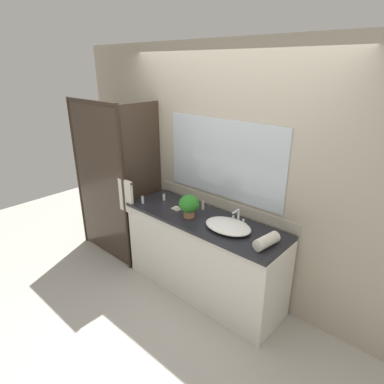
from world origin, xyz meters
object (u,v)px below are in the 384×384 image
(rolled_towel_near_edge, at_px, (267,241))
(amenity_bottle_body_wash, at_px, (143,200))
(potted_plant, at_px, (189,205))
(soap_dish, at_px, (177,208))
(amenity_bottle_conditioner, at_px, (164,197))
(faucet, at_px, (238,219))
(sink_basin, at_px, (228,226))
(amenity_bottle_shampoo, at_px, (203,206))

(rolled_towel_near_edge, bearing_deg, amenity_bottle_body_wash, -175.56)
(potted_plant, distance_m, soap_dish, 0.26)
(soap_dish, xyz_separation_m, rolled_towel_near_edge, (1.11, -0.02, 0.04))
(potted_plant, distance_m, amenity_bottle_conditioner, 0.54)
(amenity_bottle_body_wash, bearing_deg, faucet, 16.10)
(soap_dish, relative_size, amenity_bottle_conditioner, 1.14)
(faucet, bearing_deg, amenity_bottle_body_wash, -163.90)
(sink_basin, distance_m, faucet, 0.17)
(amenity_bottle_shampoo, bearing_deg, sink_basin, -20.81)
(potted_plant, height_order, amenity_bottle_shampoo, potted_plant)
(faucet, height_order, rolled_towel_near_edge, faucet)
(sink_basin, height_order, amenity_bottle_conditioner, amenity_bottle_conditioner)
(soap_dish, xyz_separation_m, amenity_bottle_conditioner, (-0.29, 0.08, 0.03))
(faucet, distance_m, amenity_bottle_shampoo, 0.46)
(faucet, xyz_separation_m, amenity_bottle_conditioner, (-0.97, -0.09, -0.01))
(soap_dish, bearing_deg, amenity_bottle_conditioner, 163.53)
(potted_plant, distance_m, amenity_bottle_shampoo, 0.24)
(amenity_bottle_shampoo, bearing_deg, soap_dish, -140.48)
(sink_basin, relative_size, rolled_towel_near_edge, 1.84)
(potted_plant, xyz_separation_m, rolled_towel_near_edge, (0.89, 0.02, -0.08))
(sink_basin, distance_m, amenity_bottle_shampoo, 0.50)
(soap_dish, height_order, amenity_bottle_shampoo, amenity_bottle_shampoo)
(amenity_bottle_shampoo, bearing_deg, rolled_towel_near_edge, -12.98)
(potted_plant, bearing_deg, faucet, 25.30)
(potted_plant, bearing_deg, soap_dish, 168.75)
(faucet, distance_m, amenity_bottle_conditioner, 0.97)
(faucet, height_order, potted_plant, potted_plant)
(amenity_bottle_shampoo, bearing_deg, amenity_bottle_conditioner, -169.07)
(amenity_bottle_conditioner, distance_m, rolled_towel_near_edge, 1.40)
(faucet, relative_size, soap_dish, 1.70)
(amenity_bottle_conditioner, bearing_deg, faucet, 5.10)
(potted_plant, relative_size, rolled_towel_near_edge, 0.93)
(amenity_bottle_conditioner, bearing_deg, amenity_bottle_body_wash, -116.47)
(potted_plant, xyz_separation_m, amenity_bottle_conditioner, (-0.51, 0.13, -0.09))
(amenity_bottle_body_wash, bearing_deg, amenity_bottle_shampoo, 27.59)
(potted_plant, xyz_separation_m, amenity_bottle_shampoo, (-0.01, 0.23, -0.09))
(amenity_bottle_body_wash, height_order, amenity_bottle_conditioner, amenity_bottle_body_wash)
(soap_dish, bearing_deg, sink_basin, 0.54)
(sink_basin, bearing_deg, potted_plant, -173.57)
(amenity_bottle_shampoo, bearing_deg, amenity_bottle_body_wash, -152.41)
(amenity_bottle_shampoo, xyz_separation_m, rolled_towel_near_edge, (0.89, -0.21, 0.00))
(sink_basin, xyz_separation_m, potted_plant, (-0.46, -0.05, 0.10))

